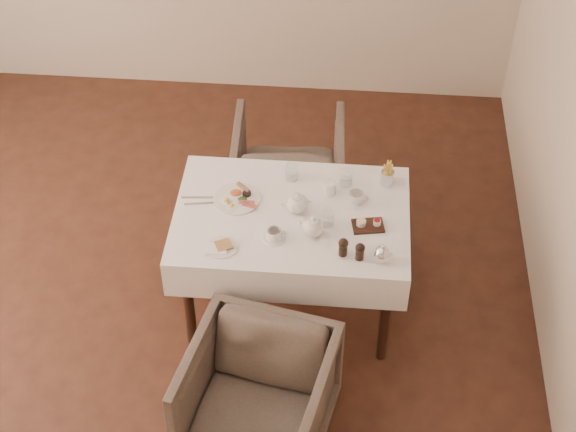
# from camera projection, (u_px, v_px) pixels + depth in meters

# --- Properties ---
(table) EXTENTS (1.28, 0.88, 0.75)m
(table) POSITION_uv_depth(u_px,v_px,m) (291.00, 229.00, 4.86)
(table) COLOR black
(table) RESTS_ON ground
(armchair_near) EXTENTS (0.83, 0.85, 0.65)m
(armchair_near) POSITION_uv_depth(u_px,v_px,m) (258.00, 398.00, 4.43)
(armchair_near) COLOR #493D36
(armchair_near) RESTS_ON ground
(armchair_far) EXTENTS (0.73, 0.75, 0.66)m
(armchair_far) POSITION_uv_depth(u_px,v_px,m) (289.00, 169.00, 5.71)
(armchair_far) COLOR #493D36
(armchair_far) RESTS_ON ground
(breakfast_plate) EXTENTS (0.26, 0.26, 0.03)m
(breakfast_plate) POSITION_uv_depth(u_px,v_px,m) (237.00, 198.00, 4.86)
(breakfast_plate) COLOR white
(breakfast_plate) RESTS_ON table
(side_plate) EXTENTS (0.17, 0.16, 0.02)m
(side_plate) POSITION_uv_depth(u_px,v_px,m) (220.00, 248.00, 4.59)
(side_plate) COLOR white
(side_plate) RESTS_ON table
(teapot_centre) EXTENTS (0.18, 0.15, 0.13)m
(teapot_centre) POSITION_uv_depth(u_px,v_px,m) (297.00, 202.00, 4.75)
(teapot_centre) COLOR white
(teapot_centre) RESTS_ON table
(teapot_front) EXTENTS (0.19, 0.17, 0.13)m
(teapot_front) POSITION_uv_depth(u_px,v_px,m) (313.00, 226.00, 4.62)
(teapot_front) COLOR white
(teapot_front) RESTS_ON table
(creamer) EXTENTS (0.08, 0.08, 0.08)m
(creamer) POSITION_uv_depth(u_px,v_px,m) (330.00, 188.00, 4.87)
(creamer) COLOR white
(creamer) RESTS_ON table
(teacup_near) EXTENTS (0.12, 0.12, 0.06)m
(teacup_near) POSITION_uv_depth(u_px,v_px,m) (274.00, 235.00, 4.63)
(teacup_near) COLOR white
(teacup_near) RESTS_ON table
(teacup_far) EXTENTS (0.13, 0.13, 0.07)m
(teacup_far) POSITION_uv_depth(u_px,v_px,m) (356.00, 198.00, 4.83)
(teacup_far) COLOR white
(teacup_far) RESTS_ON table
(glass_left) EXTENTS (0.08, 0.08, 0.10)m
(glass_left) POSITION_uv_depth(u_px,v_px,m) (292.00, 172.00, 4.96)
(glass_left) COLOR silver
(glass_left) RESTS_ON table
(glass_mid) EXTENTS (0.09, 0.09, 0.10)m
(glass_mid) POSITION_uv_depth(u_px,v_px,m) (328.00, 218.00, 4.69)
(glass_mid) COLOR silver
(glass_mid) RESTS_ON table
(glass_right) EXTENTS (0.09, 0.09, 0.10)m
(glass_right) POSITION_uv_depth(u_px,v_px,m) (346.00, 178.00, 4.92)
(glass_right) COLOR silver
(glass_right) RESTS_ON table
(condiment_board) EXTENTS (0.18, 0.14, 0.04)m
(condiment_board) POSITION_uv_depth(u_px,v_px,m) (368.00, 225.00, 4.70)
(condiment_board) COLOR black
(condiment_board) RESTS_ON table
(pepper_mill_left) EXTENTS (0.07, 0.07, 0.11)m
(pepper_mill_left) POSITION_uv_depth(u_px,v_px,m) (343.00, 247.00, 4.52)
(pepper_mill_left) COLOR black
(pepper_mill_left) RESTS_ON table
(pepper_mill_right) EXTENTS (0.07, 0.07, 0.10)m
(pepper_mill_right) POSITION_uv_depth(u_px,v_px,m) (360.00, 251.00, 4.50)
(pepper_mill_right) COLOR black
(pepper_mill_right) RESTS_ON table
(silver_pot) EXTENTS (0.12, 0.10, 0.11)m
(silver_pot) POSITION_uv_depth(u_px,v_px,m) (382.00, 253.00, 4.49)
(silver_pot) COLOR white
(silver_pot) RESTS_ON table
(fries_cup) EXTENTS (0.07, 0.07, 0.16)m
(fries_cup) POSITION_uv_depth(u_px,v_px,m) (388.00, 174.00, 4.91)
(fries_cup) COLOR silver
(fries_cup) RESTS_ON table
(cutlery_fork) EXTENTS (0.20, 0.03, 0.00)m
(cutlery_fork) POSITION_uv_depth(u_px,v_px,m) (199.00, 198.00, 4.87)
(cutlery_fork) COLOR silver
(cutlery_fork) RESTS_ON table
(cutlery_knife) EXTENTS (0.20, 0.05, 0.00)m
(cutlery_knife) POSITION_uv_depth(u_px,v_px,m) (202.00, 203.00, 4.84)
(cutlery_knife) COLOR silver
(cutlery_knife) RESTS_ON table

